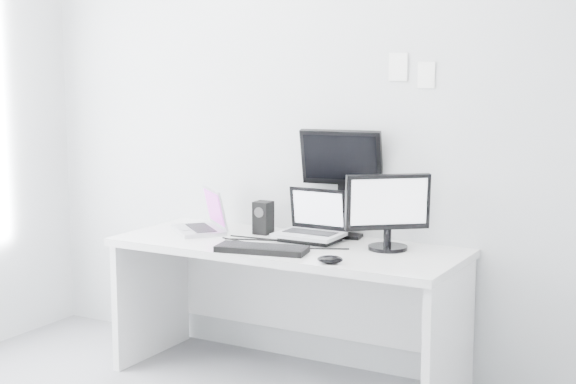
# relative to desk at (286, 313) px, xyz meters

# --- Properties ---
(back_wall) EXTENTS (3.60, 0.00, 3.60)m
(back_wall) POSITION_rel_desk_xyz_m (0.00, 0.35, 0.99)
(back_wall) COLOR #BABDBF
(back_wall) RESTS_ON ground
(desk) EXTENTS (1.80, 0.70, 0.73)m
(desk) POSITION_rel_desk_xyz_m (0.00, 0.00, 0.00)
(desk) COLOR silver
(desk) RESTS_ON ground
(macbook) EXTENTS (0.41, 0.41, 0.25)m
(macbook) POSITION_rel_desk_xyz_m (-0.57, 0.04, 0.49)
(macbook) COLOR #B9B9BF
(macbook) RESTS_ON desk
(speaker) EXTENTS (0.09, 0.09, 0.18)m
(speaker) POSITION_rel_desk_xyz_m (-0.24, 0.17, 0.45)
(speaker) COLOR black
(speaker) RESTS_ON desk
(dell_laptop) EXTENTS (0.33, 0.26, 0.27)m
(dell_laptop) POSITION_rel_desk_xyz_m (0.08, 0.10, 0.50)
(dell_laptop) COLOR #A6A8AD
(dell_laptop) RESTS_ON desk
(rear_monitor) EXTENTS (0.45, 0.22, 0.58)m
(rear_monitor) POSITION_rel_desk_xyz_m (0.16, 0.31, 0.66)
(rear_monitor) COLOR black
(rear_monitor) RESTS_ON desk
(samsung_monitor) EXTENTS (0.45, 0.42, 0.39)m
(samsung_monitor) POSITION_rel_desk_xyz_m (0.50, 0.12, 0.56)
(samsung_monitor) COLOR black
(samsung_monitor) RESTS_ON desk
(keyboard) EXTENTS (0.47, 0.25, 0.03)m
(keyboard) POSITION_rel_desk_xyz_m (-0.01, -0.23, 0.38)
(keyboard) COLOR black
(keyboard) RESTS_ON desk
(mouse) EXTENTS (0.14, 0.11, 0.04)m
(mouse) POSITION_rel_desk_xyz_m (0.39, -0.28, 0.38)
(mouse) COLOR black
(mouse) RESTS_ON desk
(wall_note_0) EXTENTS (0.10, 0.00, 0.14)m
(wall_note_0) POSITION_rel_desk_xyz_m (0.45, 0.34, 1.26)
(wall_note_0) COLOR white
(wall_note_0) RESTS_ON back_wall
(wall_note_1) EXTENTS (0.09, 0.00, 0.13)m
(wall_note_1) POSITION_rel_desk_xyz_m (0.60, 0.34, 1.22)
(wall_note_1) COLOR white
(wall_note_1) RESTS_ON back_wall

